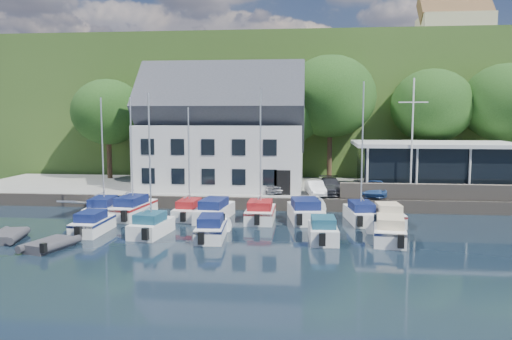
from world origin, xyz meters
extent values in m
plane|color=black|center=(0.00, 0.00, 0.00)|extent=(180.00, 180.00, 0.00)
cube|color=gray|center=(0.00, 17.50, 0.50)|extent=(60.00, 13.00, 1.00)
cube|color=#665C52|center=(0.00, 11.00, 0.50)|extent=(60.00, 0.30, 1.00)
cube|color=#35541F|center=(0.00, 62.00, 8.00)|extent=(160.00, 75.00, 16.00)
cube|color=#5C6532|center=(8.00, 70.00, 16.15)|extent=(50.00, 30.00, 0.30)
cube|color=#665C52|center=(12.00, 11.40, 1.60)|extent=(18.00, 0.50, 1.20)
imported|color=#9E9EA3|center=(-2.51, 13.95, 1.63)|extent=(2.43, 3.96, 1.26)
imported|color=silver|center=(1.13, 12.63, 1.58)|extent=(1.79, 3.66, 1.16)
imported|color=#303136|center=(2.32, 13.39, 1.65)|extent=(1.93, 4.51, 1.30)
imported|color=#2A4A81|center=(5.83, 12.86, 1.66)|extent=(2.26, 4.10, 1.32)
camera|label=1|loc=(0.50, -26.96, 7.42)|focal=35.00mm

